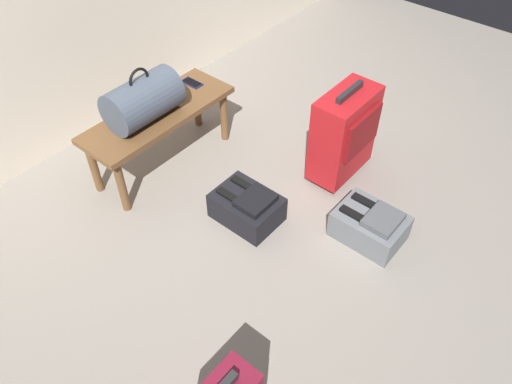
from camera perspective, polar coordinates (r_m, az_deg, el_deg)
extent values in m
plane|color=gray|center=(2.91, 1.35, -4.56)|extent=(6.60, 6.60, 0.00)
cube|color=brown|center=(3.14, -11.09, 8.73)|extent=(1.00, 0.36, 0.04)
cylinder|color=brown|center=(3.00, -15.07, 0.66)|extent=(0.05, 0.05, 0.37)
cylinder|color=brown|center=(3.42, -3.67, 8.60)|extent=(0.05, 0.05, 0.37)
cylinder|color=brown|center=(3.17, -18.00, 2.75)|extent=(0.05, 0.05, 0.37)
cylinder|color=brown|center=(3.57, -6.79, 10.14)|extent=(0.05, 0.05, 0.37)
cylinder|color=#475160|center=(3.02, -12.77, 10.17)|extent=(0.44, 0.26, 0.26)
torus|color=black|center=(2.94, -13.21, 12.40)|extent=(0.14, 0.02, 0.14)
cube|color=#191E4C|center=(3.36, -7.31, 12.24)|extent=(0.07, 0.14, 0.01)
cube|color=black|center=(3.35, -7.32, 12.30)|extent=(0.06, 0.13, 0.00)
cube|color=red|center=(3.08, 9.93, 6.57)|extent=(0.43, 0.23, 0.55)
cube|color=maroon|center=(3.00, 12.10, 6.62)|extent=(0.34, 0.02, 0.25)
cube|color=#262628|center=(2.91, 10.66, 11.15)|extent=(0.24, 0.03, 0.04)
cylinder|color=black|center=(3.21, 6.66, 1.67)|extent=(0.02, 0.05, 0.05)
cylinder|color=black|center=(3.41, 9.56, 4.31)|extent=(0.02, 0.05, 0.05)
cube|color=black|center=(2.92, -1.06, -1.78)|extent=(0.28, 0.38, 0.17)
cube|color=black|center=(2.81, -0.06, -0.97)|extent=(0.21, 0.17, 0.04)
cube|color=black|center=(2.85, -2.92, -0.55)|extent=(0.04, 0.19, 0.02)
cube|color=black|center=(2.92, -1.27, 0.81)|extent=(0.04, 0.19, 0.02)
cube|color=slate|center=(2.89, 12.80, -3.81)|extent=(0.28, 0.38, 0.17)
cube|color=#515559|center=(2.80, 14.29, -3.06)|extent=(0.21, 0.17, 0.04)
cube|color=black|center=(2.80, 11.30, -2.64)|extent=(0.04, 0.19, 0.02)
cube|color=black|center=(2.88, 12.60, -1.21)|extent=(0.04, 0.19, 0.02)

